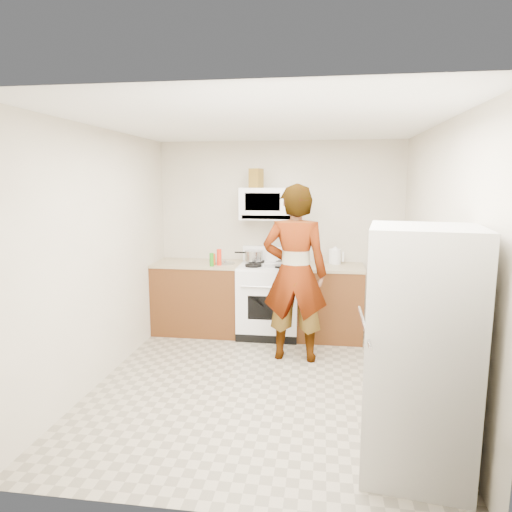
% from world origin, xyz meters
% --- Properties ---
extents(floor, '(3.60, 3.60, 0.00)m').
position_xyz_m(floor, '(0.00, 0.00, 0.00)').
color(floor, gray).
rests_on(floor, ground).
extents(back_wall, '(3.20, 0.02, 2.50)m').
position_xyz_m(back_wall, '(0.00, 1.79, 1.25)').
color(back_wall, beige).
rests_on(back_wall, floor).
extents(right_wall, '(0.02, 3.60, 2.50)m').
position_xyz_m(right_wall, '(1.59, 0.00, 1.25)').
color(right_wall, beige).
rests_on(right_wall, floor).
extents(cabinet_left, '(1.12, 0.62, 0.90)m').
position_xyz_m(cabinet_left, '(-1.04, 1.49, 0.45)').
color(cabinet_left, '#5F2A16').
rests_on(cabinet_left, floor).
extents(counter_left, '(1.14, 0.64, 0.03)m').
position_xyz_m(counter_left, '(-1.04, 1.49, 0.92)').
color(counter_left, tan).
rests_on(counter_left, cabinet_left).
extents(cabinet_right, '(0.80, 0.62, 0.90)m').
position_xyz_m(cabinet_right, '(0.68, 1.49, 0.45)').
color(cabinet_right, '#5F2A16').
rests_on(cabinet_right, floor).
extents(counter_right, '(0.82, 0.64, 0.03)m').
position_xyz_m(counter_right, '(0.68, 1.49, 0.92)').
color(counter_right, tan).
rests_on(counter_right, cabinet_right).
extents(gas_range, '(0.76, 0.65, 1.13)m').
position_xyz_m(gas_range, '(-0.10, 1.48, 0.49)').
color(gas_range, white).
rests_on(gas_range, floor).
extents(microwave, '(0.76, 0.38, 0.40)m').
position_xyz_m(microwave, '(-0.10, 1.61, 1.70)').
color(microwave, white).
rests_on(microwave, back_wall).
extents(person, '(0.74, 0.50, 1.96)m').
position_xyz_m(person, '(0.27, 0.73, 0.98)').
color(person, tan).
rests_on(person, floor).
extents(fridge, '(0.79, 0.79, 1.70)m').
position_xyz_m(fridge, '(1.22, -1.17, 0.85)').
color(fridge, white).
rests_on(fridge, floor).
extents(kettle, '(0.16, 0.16, 0.19)m').
position_xyz_m(kettle, '(0.73, 1.65, 1.03)').
color(kettle, white).
rests_on(kettle, counter_right).
extents(jug, '(0.18, 0.18, 0.24)m').
position_xyz_m(jug, '(-0.28, 1.56, 2.02)').
color(jug, brown).
rests_on(jug, microwave).
extents(saucepan, '(0.29, 0.29, 0.13)m').
position_xyz_m(saucepan, '(-0.31, 1.61, 1.02)').
color(saucepan, '#A9AAAD').
rests_on(saucepan, gas_range).
extents(tray, '(0.26, 0.18, 0.05)m').
position_xyz_m(tray, '(-0.02, 1.35, 0.96)').
color(tray, white).
rests_on(tray, gas_range).
extents(bottle_spray, '(0.07, 0.07, 0.20)m').
position_xyz_m(bottle_spray, '(-0.72, 1.33, 1.04)').
color(bottle_spray, red).
rests_on(bottle_spray, counter_left).
extents(bottle_hot_sauce, '(0.06, 0.06, 0.14)m').
position_xyz_m(bottle_hot_sauce, '(-0.79, 1.36, 1.01)').
color(bottle_hot_sauce, '#D94B18').
rests_on(bottle_hot_sauce, counter_left).
extents(bottle_green_cap, '(0.06, 0.06, 0.17)m').
position_xyz_m(bottle_green_cap, '(-0.79, 1.25, 1.02)').
color(bottle_green_cap, '#1F7C16').
rests_on(bottle_green_cap, counter_left).
extents(pot_lid, '(0.32, 0.32, 0.01)m').
position_xyz_m(pot_lid, '(-0.67, 1.45, 0.94)').
color(pot_lid, silver).
rests_on(pot_lid, counter_left).
extents(broom, '(0.20, 0.28, 1.45)m').
position_xyz_m(broom, '(1.52, 0.64, 0.73)').
color(broom, silver).
rests_on(broom, floor).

